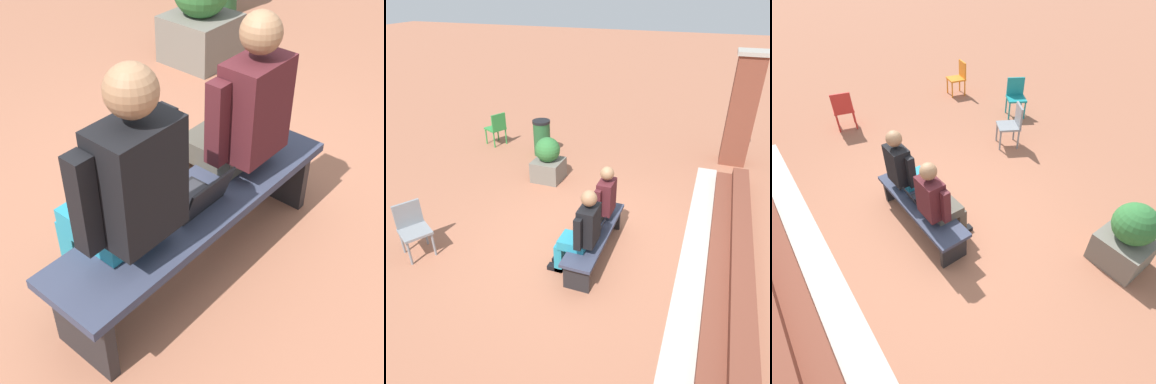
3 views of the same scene
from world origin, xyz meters
The scene contains 11 objects.
ground_plane centered at (0.00, 0.00, 0.00)m, with size 60.00×60.00×0.00m, color #9E6047.
concrete_strip centered at (0.18, 1.51, 0.00)m, with size 7.58×0.40×0.01m, color #B7B2A8.
bench centered at (0.18, 0.06, 0.35)m, with size 1.80×0.44×0.45m.
person_student centered at (-0.22, -0.01, 0.71)m, with size 0.54×0.68×1.34m.
person_adult centered at (0.62, -0.01, 0.73)m, with size 0.56×0.71×1.37m.
laptop centered at (0.22, 0.07, 0.50)m, with size 0.32×0.29×0.21m.
plastic_chair_by_pillar centered at (1.07, -2.57, 0.48)m, with size 0.58×0.58×0.84m.
plastic_chair_mid_courtyard centered at (2.03, -3.61, 0.48)m, with size 0.58×0.58×0.84m.
plastic_chair_near_bench_right centered at (3.84, -3.28, 0.48)m, with size 0.51×0.51×0.84m.
plastic_chair_far_left centered at (3.73, -0.14, 0.48)m, with size 0.51×0.51×0.84m.
planter centered at (-1.91, -1.66, 0.44)m, with size 0.60×0.60×0.94m.
Camera 3 is at (-2.65, 1.41, 3.24)m, focal length 28.00 mm.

